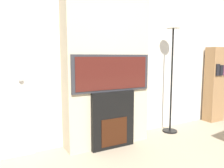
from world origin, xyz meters
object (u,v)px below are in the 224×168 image
at_px(fireplace, 112,120).
at_px(television, 112,73).
at_px(bookshelf, 215,84).
at_px(floor_lamp, 172,56).

bearing_deg(fireplace, television, -90.00).
bearing_deg(bookshelf, floor_lamp, -175.55).
height_order(fireplace, television, television).
bearing_deg(floor_lamp, fireplace, -175.79).
bearing_deg(television, bookshelf, 4.38).
distance_m(fireplace, television, 0.66).
xyz_separation_m(television, floor_lamp, (1.18, 0.09, 0.24)).
xyz_separation_m(fireplace, floor_lamp, (1.18, 0.09, 0.90)).
height_order(fireplace, floor_lamp, floor_lamp).
xyz_separation_m(floor_lamp, bookshelf, (1.25, 0.10, -0.56)).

